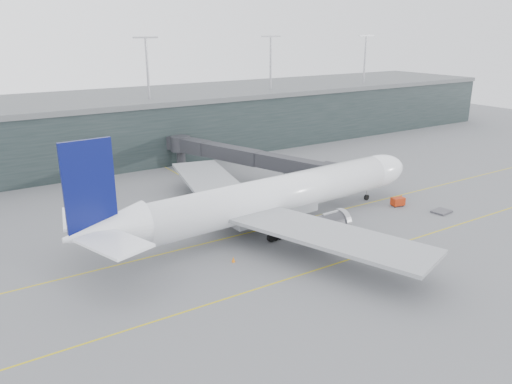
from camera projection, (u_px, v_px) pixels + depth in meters
ground at (233, 225)px, 82.74m from camera, size 320.00×320.00×0.00m
taxiline_a at (246, 233)px, 79.54m from camera, size 160.00×0.25×0.02m
taxiline_b at (309, 272)px, 66.74m from camera, size 160.00×0.25×0.02m
taxiline_lead_main at (205, 189)px, 101.30m from camera, size 0.25×60.00×0.02m
terminal at (118, 126)px, 126.76m from camera, size 240.00×36.00×29.00m
main_aircraft at (274, 197)px, 80.92m from camera, size 65.09×61.09×18.25m
jet_bridge at (234, 152)px, 108.71m from camera, size 19.15×47.17×7.42m
gse_cart at (398, 201)px, 91.60m from camera, size 2.55×1.86×1.59m
baggage_dolly at (442, 211)px, 88.53m from camera, size 3.56×3.01×0.32m
uld_a at (185, 206)px, 88.70m from camera, size 2.60×2.32×1.99m
uld_b at (184, 204)px, 89.99m from camera, size 2.21×1.89×1.79m
uld_c at (209, 200)px, 91.94m from camera, size 2.23×1.87×1.88m
cone_nose at (401, 196)px, 96.13m from camera, size 0.45×0.45×0.72m
cone_wing_stbd at (359, 249)px, 72.95m from camera, size 0.39×0.39×0.63m
cone_wing_port at (238, 199)px, 94.43m from camera, size 0.47×0.47×0.74m
cone_tail at (233, 259)px, 69.60m from camera, size 0.50×0.50×0.80m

